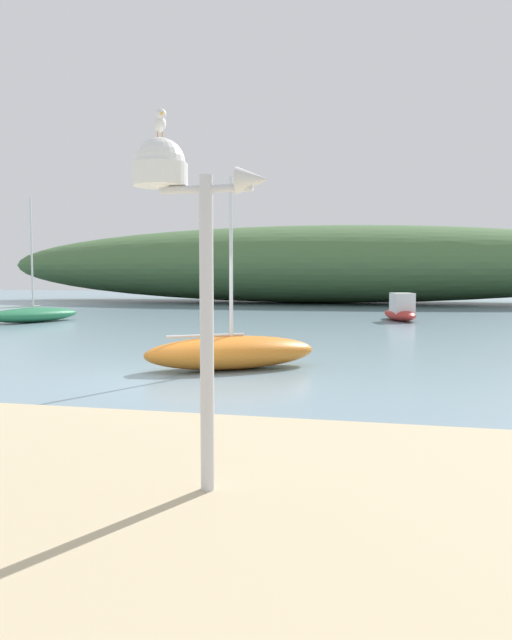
% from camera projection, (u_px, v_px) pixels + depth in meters
% --- Properties ---
extents(ground_plane, '(120.00, 120.00, 0.00)m').
position_uv_depth(ground_plane, '(175.00, 379.00, 11.97)').
color(ground_plane, '#7A99A8').
extents(distant_hill, '(47.98, 12.89, 5.56)m').
position_uv_depth(distant_hill, '(314.00, 264.00, 44.38)').
color(distant_hill, '#476B3D').
rests_on(distant_hill, ground).
extents(mast_structure, '(1.18, 0.47, 3.02)m').
position_uv_depth(mast_structure, '(179.00, 206.00, 5.16)').
color(mast_structure, silver).
rests_on(mast_structure, beach_sand).
extents(seagull_on_radar, '(0.20, 0.29, 0.22)m').
position_uv_depth(seagull_on_radar, '(160.00, 122.00, 5.13)').
color(seagull_on_radar, orange).
rests_on(seagull_on_radar, mast_structure).
extents(sailboat_far_left, '(3.93, 3.16, 4.15)m').
position_uv_depth(sailboat_far_left, '(231.00, 352.00, 13.27)').
color(sailboat_far_left, orange).
rests_on(sailboat_far_left, ground).
extents(motorboat_centre_water, '(1.91, 3.36, 1.24)m').
position_uv_depth(motorboat_centre_water, '(401.00, 311.00, 27.03)').
color(motorboat_centre_water, '#B72D28').
rests_on(motorboat_centre_water, ground).
extents(sailboat_inner_mooring, '(3.09, 4.52, 5.27)m').
position_uv_depth(sailboat_inner_mooring, '(33.00, 314.00, 26.22)').
color(sailboat_inner_mooring, '#287A4C').
rests_on(sailboat_inner_mooring, ground).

